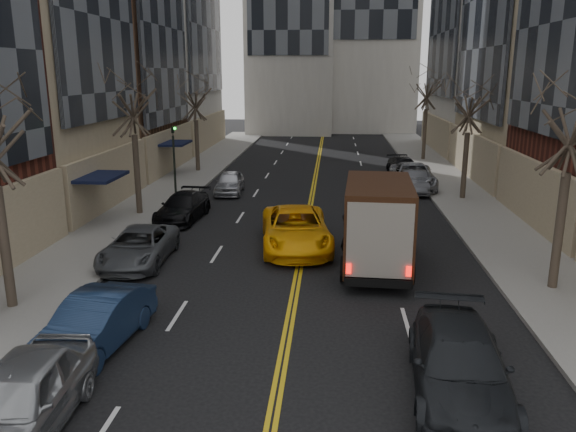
# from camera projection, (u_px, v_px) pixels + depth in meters

# --- Properties ---
(sidewalk_left) EXTENTS (4.00, 66.00, 0.15)m
(sidewalk_left) POSITION_uv_depth(u_px,v_px,m) (173.00, 187.00, 36.08)
(sidewalk_left) COLOR slate
(sidewalk_left) RESTS_ON ground
(sidewalk_right) EXTENTS (4.00, 66.00, 0.15)m
(sidewalk_right) POSITION_uv_depth(u_px,v_px,m) (458.00, 192.00, 34.69)
(sidewalk_right) COLOR slate
(sidewalk_right) RESTS_ON ground
(tree_lf_mid) EXTENTS (3.20, 3.20, 8.91)m
(tree_lf_mid) POSITION_uv_depth(u_px,v_px,m) (131.00, 86.00, 27.67)
(tree_lf_mid) COLOR #382D23
(tree_lf_mid) RESTS_ON sidewalk_left
(tree_lf_far) EXTENTS (3.20, 3.20, 8.12)m
(tree_lf_far) POSITION_uv_depth(u_px,v_px,m) (195.00, 90.00, 40.36)
(tree_lf_far) COLOR #382D23
(tree_lf_far) RESTS_ON sidewalk_left
(tree_rt_near) EXTENTS (3.20, 3.20, 8.71)m
(tree_rt_near) POSITION_uv_depth(u_px,v_px,m) (576.00, 99.00, 17.67)
(tree_rt_near) COLOR #382D23
(tree_rt_near) RESTS_ON sidewalk_right
(tree_rt_mid) EXTENTS (3.20, 3.20, 8.32)m
(tree_rt_mid) POSITION_uv_depth(u_px,v_px,m) (471.00, 92.00, 31.25)
(tree_rt_mid) COLOR #382D23
(tree_rt_mid) RESTS_ON sidewalk_right
(tree_rt_far) EXTENTS (3.20, 3.20, 9.11)m
(tree_rt_far) POSITION_uv_depth(u_px,v_px,m) (428.00, 78.00, 45.58)
(tree_rt_far) COLOR #382D23
(tree_rt_far) RESTS_ON sidewalk_right
(traffic_signal) EXTENTS (0.29, 0.26, 4.70)m
(traffic_signal) POSITION_uv_depth(u_px,v_px,m) (174.00, 157.00, 30.44)
(traffic_signal) COLOR black
(traffic_signal) RESTS_ON sidewalk_left
(ups_truck) EXTENTS (2.82, 6.37, 3.42)m
(ups_truck) POSITION_uv_depth(u_px,v_px,m) (377.00, 224.00, 21.16)
(ups_truck) COLOR black
(ups_truck) RESTS_ON ground
(observer_sedan) EXTENTS (2.59, 5.46, 1.54)m
(observer_sedan) POSITION_uv_depth(u_px,v_px,m) (459.00, 365.00, 12.91)
(observer_sedan) COLOR black
(observer_sedan) RESTS_ON ground
(taxi) EXTENTS (3.53, 6.34, 1.68)m
(taxi) POSITION_uv_depth(u_px,v_px,m) (296.00, 229.00, 23.73)
(taxi) COLOR #FFB00A
(taxi) RESTS_ON ground
(pedestrian) EXTENTS (0.60, 0.78, 1.92)m
(pedestrian) POSITION_uv_depth(u_px,v_px,m) (347.00, 237.00, 22.19)
(pedestrian) COLOR black
(pedestrian) RESTS_ON ground
(parked_lf_a) EXTENTS (2.14, 4.81, 1.61)m
(parked_lf_a) POSITION_uv_depth(u_px,v_px,m) (20.00, 400.00, 11.48)
(parked_lf_a) COLOR #A3A7AB
(parked_lf_a) RESTS_ON ground
(parked_lf_b) EXTENTS (2.09, 4.64, 1.48)m
(parked_lf_b) POSITION_uv_depth(u_px,v_px,m) (95.00, 323.00, 15.12)
(parked_lf_b) COLOR #13223D
(parked_lf_b) RESTS_ON ground
(parked_lf_c) EXTENTS (2.38, 4.93, 1.35)m
(parked_lf_c) POSITION_uv_depth(u_px,v_px,m) (139.00, 246.00, 21.94)
(parked_lf_c) COLOR #4B4E53
(parked_lf_c) RESTS_ON ground
(parked_lf_d) EXTENTS (2.26, 4.76, 1.34)m
(parked_lf_d) POSITION_uv_depth(u_px,v_px,m) (183.00, 207.00, 28.30)
(parked_lf_d) COLOR black
(parked_lf_d) RESTS_ON ground
(parked_lf_e) EXTENTS (1.81, 4.04, 1.35)m
(parked_lf_e) POSITION_uv_depth(u_px,v_px,m) (230.00, 183.00, 34.47)
(parked_lf_e) COLOR #B4B6BD
(parked_lf_e) RESTS_ON ground
(parked_rt_a) EXTENTS (1.53, 4.06, 1.33)m
(parked_rt_a) POSITION_uv_depth(u_px,v_px,m) (415.00, 182.00, 34.70)
(parked_rt_a) COLOR #4A4B51
(parked_rt_a) RESTS_ON ground
(parked_rt_b) EXTENTS (2.90, 5.93, 1.62)m
(parked_rt_b) POSITION_uv_depth(u_px,v_px,m) (413.00, 177.00, 35.69)
(parked_rt_b) COLOR #9A9CA1
(parked_rt_b) RESTS_ON ground
(parked_rt_c) EXTENTS (2.40, 4.65, 1.29)m
(parked_rt_c) POSITION_uv_depth(u_px,v_px,m) (404.00, 167.00, 40.24)
(parked_rt_c) COLOR black
(parked_rt_c) RESTS_ON ground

